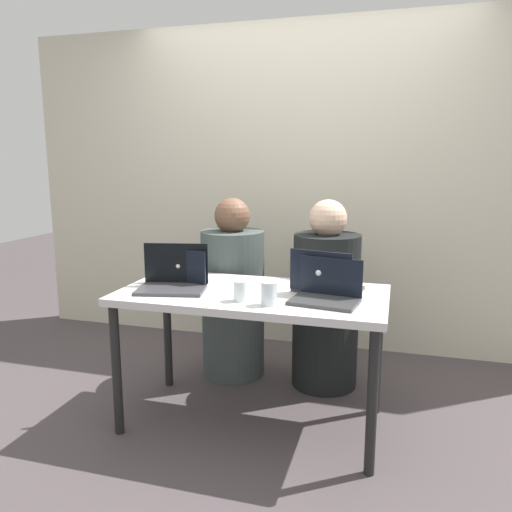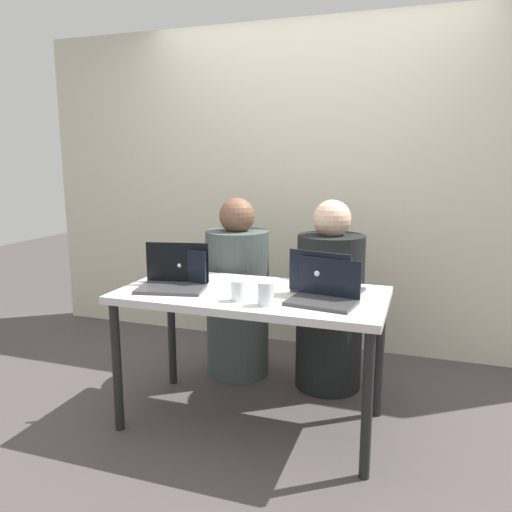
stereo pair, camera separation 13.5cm
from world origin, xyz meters
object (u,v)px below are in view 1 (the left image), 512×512
object	(u,v)px
laptop_back_left	(187,274)
water_glass_center	(241,292)
laptop_back_right	(325,283)
person_on_right	(326,305)
laptop_front_left	(173,280)
water_glass_right	(269,295)
laptop_front_right	(326,293)
person_on_left	(233,298)

from	to	relation	value
laptop_back_left	water_glass_center	world-z (taller)	laptop_back_left
laptop_back_right	person_on_right	bearing A→B (deg)	-69.96
laptop_front_left	water_glass_right	distance (m)	0.60
laptop_front_right	laptop_back_left	distance (m)	0.85
person_on_right	laptop_back_right	bearing A→B (deg)	100.27
person_on_right	laptop_back_left	size ratio (longest dim) A/B	3.24
person_on_left	laptop_back_left	bearing A→B (deg)	63.05
person_on_right	water_glass_right	world-z (taller)	person_on_right
laptop_front_right	water_glass_right	xyz separation A→B (m)	(-0.26, -0.13, 0.00)
laptop_back_left	laptop_front_right	bearing A→B (deg)	178.83
laptop_front_right	laptop_back_right	size ratio (longest dim) A/B	0.92
laptop_front_left	water_glass_right	bearing A→B (deg)	-26.37
person_on_left	laptop_back_right	size ratio (longest dim) A/B	3.16
laptop_back_left	laptop_back_right	world-z (taller)	laptop_back_right
water_glass_center	water_glass_right	bearing A→B (deg)	-11.81
laptop_front_left	water_glass_right	xyz separation A→B (m)	(0.58, -0.15, -0.00)
laptop_back_right	water_glass_center	bearing A→B (deg)	48.99
laptop_back_right	laptop_back_left	bearing A→B (deg)	12.46
laptop_back_right	water_glass_center	xyz separation A→B (m)	(-0.38, -0.28, -0.01)
person_on_right	laptop_front_right	xyz separation A→B (m)	(0.09, -0.69, 0.27)
laptop_back_right	laptop_front_left	bearing A→B (deg)	24.19
laptop_front_left	laptop_front_right	xyz separation A→B (m)	(0.84, -0.02, -0.01)
laptop_front_right	laptop_back_left	size ratio (longest dim) A/B	0.94
person_on_left	person_on_right	size ratio (longest dim) A/B	1.00
water_glass_center	person_on_right	bearing A→B (deg)	67.97
laptop_front_left	person_on_left	bearing A→B (deg)	68.51
laptop_front_right	person_on_left	bearing A→B (deg)	144.77
person_on_left	laptop_front_left	world-z (taller)	person_on_left
laptop_front_left	water_glass_center	bearing A→B (deg)	-27.40
laptop_front_left	laptop_back_left	size ratio (longest dim) A/B	1.07
laptop_back_left	water_glass_center	xyz separation A→B (m)	(0.41, -0.29, -0.00)
laptop_front_left	laptop_back_right	bearing A→B (deg)	-0.46
person_on_left	laptop_front_right	size ratio (longest dim) A/B	3.42
person_on_left	laptop_front_left	xyz separation A→B (m)	(-0.12, -0.67, 0.27)
laptop_front_left	laptop_front_right	distance (m)	0.84
laptop_front_right	laptop_front_left	bearing A→B (deg)	-172.74
person_on_right	water_glass_right	distance (m)	0.88
person_on_right	water_glass_center	world-z (taller)	person_on_right
laptop_front_right	water_glass_center	size ratio (longest dim) A/B	3.47
laptop_front_left	laptop_back_right	xyz separation A→B (m)	(0.81, 0.16, -0.00)
laptop_front_right	laptop_back_right	xyz separation A→B (m)	(-0.03, 0.18, 0.00)
laptop_front_right	laptop_back_left	world-z (taller)	laptop_front_right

